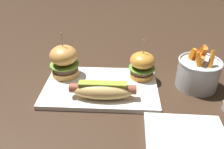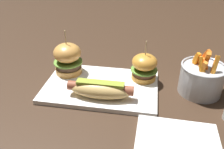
{
  "view_description": "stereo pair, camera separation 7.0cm",
  "coord_description": "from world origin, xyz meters",
  "views": [
    {
      "loc": [
        0.07,
        -0.6,
        0.42
      ],
      "look_at": [
        0.03,
        0.0,
        0.05
      ],
      "focal_mm": 37.86,
      "sensor_mm": 36.0,
      "label": 1
    },
    {
      "loc": [
        0.13,
        -0.59,
        0.42
      ],
      "look_at": [
        0.03,
        0.0,
        0.05
      ],
      "focal_mm": 37.86,
      "sensor_mm": 36.0,
      "label": 2
    }
  ],
  "objects": [
    {
      "name": "ground_plane",
      "position": [
        0.0,
        0.0,
        0.0
      ],
      "size": [
        3.0,
        3.0,
        0.0
      ],
      "primitive_type": "plane",
      "color": "#382619"
    },
    {
      "name": "hot_dog",
      "position": [
        0.01,
        -0.06,
        0.04
      ],
      "size": [
        0.19,
        0.06,
        0.05
      ],
      "color": "tan",
      "rests_on": "platter_main"
    },
    {
      "name": "fries_bucket",
      "position": [
        0.3,
        0.03,
        0.05
      ],
      "size": [
        0.13,
        0.13,
        0.14
      ],
      "color": "#B7BABF",
      "rests_on": "ground"
    },
    {
      "name": "slider_right",
      "position": [
        0.13,
        0.06,
        0.06
      ],
      "size": [
        0.08,
        0.08,
        0.13
      ],
      "color": "gold",
      "rests_on": "platter_main"
    },
    {
      "name": "platter_main",
      "position": [
        0.0,
        0.0,
        0.01
      ],
      "size": [
        0.34,
        0.22,
        0.01
      ],
      "primitive_type": "cube",
      "color": "white",
      "rests_on": "ground"
    },
    {
      "name": "slider_left",
      "position": [
        -0.12,
        0.06,
        0.07
      ],
      "size": [
        0.09,
        0.09,
        0.15
      ],
      "color": "gold",
      "rests_on": "platter_main"
    }
  ]
}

